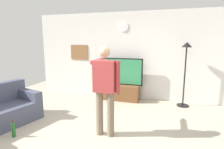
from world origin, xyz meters
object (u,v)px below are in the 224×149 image
(television, at_px, (121,71))
(beverage_bottle, at_px, (13,130))
(framed_picture, at_px, (79,52))
(tv_stand, at_px, (120,92))
(floor_lamp, at_px, (186,61))
(person_standing_nearer_lamp, at_px, (105,86))
(wall_clock, at_px, (123,27))

(television, distance_m, beverage_bottle, 3.29)
(television, xyz_separation_m, framed_picture, (-1.54, 0.25, 0.55))
(tv_stand, relative_size, framed_picture, 1.89)
(framed_picture, distance_m, floor_lamp, 3.40)
(floor_lamp, bearing_deg, person_standing_nearer_lamp, -125.42)
(floor_lamp, relative_size, person_standing_nearer_lamp, 1.03)
(tv_stand, distance_m, floor_lamp, 2.11)
(framed_picture, xyz_separation_m, floor_lamp, (3.38, -0.35, -0.15))
(tv_stand, bearing_deg, floor_lamp, -1.76)
(television, xyz_separation_m, beverage_bottle, (-1.36, -2.90, -0.74))
(person_standing_nearer_lamp, relative_size, beverage_bottle, 4.99)
(beverage_bottle, bearing_deg, tv_stand, 64.49)
(tv_stand, distance_m, beverage_bottle, 3.17)
(floor_lamp, height_order, person_standing_nearer_lamp, floor_lamp)
(television, relative_size, beverage_bottle, 3.83)
(wall_clock, xyz_separation_m, beverage_bottle, (-1.36, -3.15, -2.10))
(wall_clock, xyz_separation_m, floor_lamp, (1.84, -0.35, -0.96))
(wall_clock, bearing_deg, tv_stand, -90.00)
(person_standing_nearer_lamp, bearing_deg, television, 97.11)
(tv_stand, relative_size, floor_lamp, 0.65)
(floor_lamp, bearing_deg, beverage_bottle, -138.82)
(television, height_order, framed_picture, framed_picture)
(tv_stand, xyz_separation_m, beverage_bottle, (-1.36, -2.86, -0.09))
(wall_clock, bearing_deg, framed_picture, 179.81)
(tv_stand, height_order, wall_clock, wall_clock)
(framed_picture, bearing_deg, wall_clock, -0.19)
(television, xyz_separation_m, person_standing_nearer_lamp, (0.29, -2.29, 0.10))
(television, distance_m, floor_lamp, 1.88)
(framed_picture, relative_size, person_standing_nearer_lamp, 0.35)
(television, xyz_separation_m, floor_lamp, (1.84, -0.10, 0.40))
(person_standing_nearer_lamp, xyz_separation_m, beverage_bottle, (-1.65, -0.62, -0.84))
(tv_stand, relative_size, wall_clock, 3.89)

